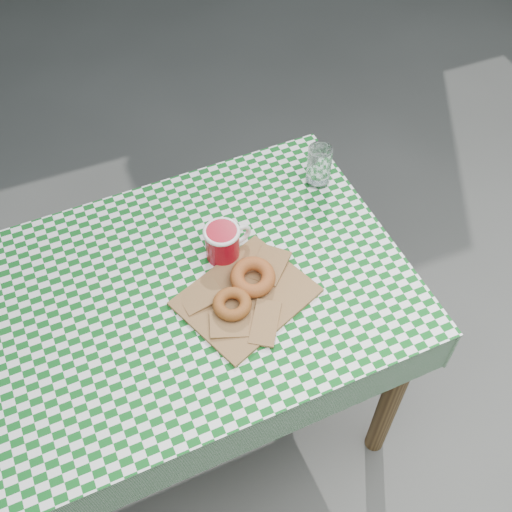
% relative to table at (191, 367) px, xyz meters
% --- Properties ---
extents(ground, '(60.00, 60.00, 0.00)m').
position_rel_table_xyz_m(ground, '(0.18, 0.17, -0.38)').
color(ground, '#494945').
rests_on(ground, ground).
extents(table, '(1.14, 0.78, 0.75)m').
position_rel_table_xyz_m(table, '(0.00, 0.00, 0.00)').
color(table, '#50331B').
rests_on(table, ground).
extents(tablecloth, '(1.16, 0.80, 0.01)m').
position_rel_table_xyz_m(tablecloth, '(0.00, -0.00, 0.38)').
color(tablecloth, '#0D5719').
rests_on(tablecloth, table).
extents(paper_bag, '(0.37, 0.33, 0.02)m').
position_rel_table_xyz_m(paper_bag, '(0.15, -0.07, 0.39)').
color(paper_bag, '#9C6744').
rests_on(paper_bag, tablecloth).
extents(bagel_front, '(0.12, 0.12, 0.03)m').
position_rel_table_xyz_m(bagel_front, '(0.10, -0.10, 0.41)').
color(bagel_front, brown).
rests_on(bagel_front, paper_bag).
extents(bagel_back, '(0.14, 0.14, 0.03)m').
position_rel_table_xyz_m(bagel_back, '(0.18, -0.05, 0.41)').
color(bagel_back, '#A24B21').
rests_on(bagel_back, paper_bag).
extents(coffee_mug, '(0.20, 0.20, 0.10)m').
position_rel_table_xyz_m(coffee_mug, '(0.14, 0.07, 0.43)').
color(coffee_mug, '#A10A19').
rests_on(coffee_mug, tablecloth).
extents(drinking_glass, '(0.09, 0.09, 0.12)m').
position_rel_table_xyz_m(drinking_glass, '(0.48, 0.22, 0.44)').
color(drinking_glass, white).
rests_on(drinking_glass, tablecloth).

